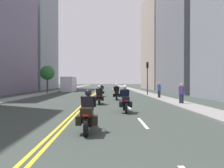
# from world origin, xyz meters

# --- Properties ---
(ground_plane) EXTENTS (264.00, 264.00, 0.00)m
(ground_plane) POSITION_xyz_m (0.00, 48.00, 0.00)
(ground_plane) COLOR #313933
(sidewalk_left) EXTENTS (2.01, 144.00, 0.12)m
(sidewalk_left) POSITION_xyz_m (-7.93, 48.00, 0.06)
(sidewalk_left) COLOR gray
(sidewalk_left) RESTS_ON ground
(sidewalk_right) EXTENTS (2.01, 144.00, 0.12)m
(sidewalk_right) POSITION_xyz_m (7.93, 48.00, 0.06)
(sidewalk_right) COLOR gray
(sidewalk_right) RESTS_ON ground
(centreline_yellow_inner) EXTENTS (0.12, 132.00, 0.01)m
(centreline_yellow_inner) POSITION_xyz_m (-0.12, 48.00, 0.00)
(centreline_yellow_inner) COLOR yellow
(centreline_yellow_inner) RESTS_ON ground
(centreline_yellow_outer) EXTENTS (0.12, 132.00, 0.01)m
(centreline_yellow_outer) POSITION_xyz_m (0.12, 48.00, 0.00)
(centreline_yellow_outer) COLOR yellow
(centreline_yellow_outer) RESTS_ON ground
(lane_dashes_white) EXTENTS (0.14, 56.40, 0.01)m
(lane_dashes_white) POSITION_xyz_m (3.46, 29.00, 0.00)
(lane_dashes_white) COLOR silver
(lane_dashes_white) RESTS_ON ground
(building_right_1) EXTENTS (9.68, 16.60, 19.56)m
(building_right_1) POSITION_xyz_m (17.25, 35.31, 9.78)
(building_right_1) COLOR slate
(building_right_1) RESTS_ON ground
(building_left_2) EXTENTS (6.34, 16.95, 26.41)m
(building_left_2) POSITION_xyz_m (-15.58, 52.84, 13.21)
(building_left_2) COLOR gray
(building_left_2) RESTS_ON ground
(building_right_2) EXTENTS (6.22, 18.63, 25.09)m
(building_right_2) POSITION_xyz_m (15.52, 53.99, 12.54)
(building_right_2) COLOR #A79787
(building_right_2) RESTS_ON ground
(motorcycle_0) EXTENTS (0.76, 2.28, 1.57)m
(motorcycle_0) POSITION_xyz_m (1.15, 6.44, 0.64)
(motorcycle_0) COLOR black
(motorcycle_0) RESTS_ON ground
(motorcycle_1) EXTENTS (0.76, 2.25, 1.66)m
(motorcycle_1) POSITION_xyz_m (2.97, 11.39, 0.68)
(motorcycle_1) COLOR black
(motorcycle_1) RESTS_ON ground
(motorcycle_2) EXTENTS (0.76, 2.15, 1.56)m
(motorcycle_2) POSITION_xyz_m (1.24, 15.98, 0.64)
(motorcycle_2) COLOR black
(motorcycle_2) RESTS_ON ground
(motorcycle_3) EXTENTS (0.76, 2.11, 1.65)m
(motorcycle_3) POSITION_xyz_m (2.87, 20.10, 0.67)
(motorcycle_3) COLOR black
(motorcycle_3) RESTS_ON ground
(motorcycle_4) EXTENTS (0.77, 2.27, 1.65)m
(motorcycle_4) POSITION_xyz_m (1.19, 25.05, 0.66)
(motorcycle_4) COLOR black
(motorcycle_4) RESTS_ON ground
(traffic_light_near) EXTENTS (0.28, 0.38, 4.50)m
(traffic_light_near) POSITION_xyz_m (7.32, 26.57, 3.13)
(traffic_light_near) COLOR black
(traffic_light_near) RESTS_ON ground
(pedestrian_0) EXTENTS (0.41, 0.31, 1.76)m
(pedestrian_0) POSITION_xyz_m (7.64, 21.54, 0.91)
(pedestrian_0) COLOR #2A2431
(pedestrian_0) RESTS_ON ground
(pedestrian_1) EXTENTS (0.42, 0.48, 1.71)m
(pedestrian_1) POSITION_xyz_m (7.90, 15.40, 0.88)
(pedestrian_1) COLOR #232438
(pedestrian_1) RESTS_ON ground
(street_tree_0) EXTENTS (2.30, 2.30, 4.45)m
(street_tree_0) POSITION_xyz_m (-7.66, 32.54, 3.28)
(street_tree_0) COLOR #4B3B23
(street_tree_0) RESTS_ON ground
(parked_truck) EXTENTS (2.20, 6.50, 2.80)m
(parked_truck) POSITION_xyz_m (-5.52, 40.29, 1.27)
(parked_truck) COLOR silver
(parked_truck) RESTS_ON ground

